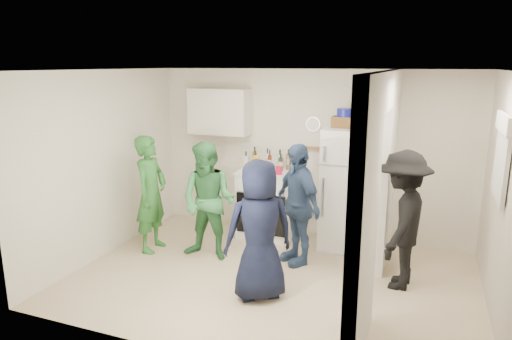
{
  "coord_description": "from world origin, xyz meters",
  "views": [
    {
      "loc": [
        1.66,
        -4.88,
        2.57
      ],
      "look_at": [
        -0.36,
        0.4,
        1.25
      ],
      "focal_mm": 32.0,
      "sensor_mm": 36.0,
      "label": 1
    }
  ],
  "objects": [
    {
      "name": "wall_clock",
      "position": [
        0.05,
        1.68,
        1.7
      ],
      "size": [
        0.22,
        0.02,
        0.22
      ],
      "primitive_type": "cylinder",
      "rotation": [
        1.57,
        0.0,
        0.0
      ],
      "color": "white",
      "rests_on": "wall_back"
    },
    {
      "name": "yellow_cup_stack_stove",
      "position": [
        -0.65,
        1.15,
        1.15
      ],
      "size": [
        0.09,
        0.09,
        0.25
      ],
      "primitive_type": "cylinder",
      "color": "orange",
      "rests_on": "stove"
    },
    {
      "name": "person_green_center",
      "position": [
        -1.0,
        0.29,
        0.79
      ],
      "size": [
        0.77,
        0.61,
        1.58
      ],
      "primitive_type": "imported",
      "rotation": [
        0.0,
        0.0,
        -0.01
      ],
      "color": "#3C894E",
      "rests_on": "floor"
    },
    {
      "name": "wall_front",
      "position": [
        0.0,
        -1.7,
        1.25
      ],
      "size": [
        4.8,
        0.0,
        4.8
      ],
      "primitive_type": "plane",
      "rotation": [
        -1.57,
        0.0,
        0.0
      ],
      "color": "silver",
      "rests_on": "floor"
    },
    {
      "name": "bottle_d",
      "position": [
        -0.5,
        1.32,
        1.18
      ],
      "size": [
        0.06,
        0.06,
        0.32
      ],
      "primitive_type": "cylinder",
      "color": "#622411",
      "rests_on": "stove"
    },
    {
      "name": "nook_window_frame",
      "position": [
        2.36,
        0.2,
        1.65
      ],
      "size": [
        0.04,
        0.76,
        0.86
      ],
      "primitive_type": "cube",
      "color": "white",
      "rests_on": "wall_right"
    },
    {
      "name": "fridge",
      "position": [
        0.67,
        1.34,
        0.86
      ],
      "size": [
        0.71,
        0.69,
        1.72
      ],
      "primitive_type": "cube",
      "color": "white",
      "rests_on": "floor"
    },
    {
      "name": "person_denim",
      "position": [
        0.14,
        0.58,
        0.8
      ],
      "size": [
        0.95,
        0.93,
        1.6
      ],
      "primitive_type": "imported",
      "rotation": [
        0.0,
        0.0,
        -0.76
      ],
      "color": "#375478",
      "rests_on": "floor"
    },
    {
      "name": "bottle_b",
      "position": [
        -0.72,
        1.3,
        1.17
      ],
      "size": [
        0.06,
        0.06,
        0.29
      ],
      "primitive_type": "cylinder",
      "color": "#153F25",
      "rests_on": "stove"
    },
    {
      "name": "nook_window",
      "position": [
        2.38,
        0.2,
        1.65
      ],
      "size": [
        0.03,
        0.7,
        0.8
      ],
      "primitive_type": "cube",
      "color": "black",
      "rests_on": "wall_right"
    },
    {
      "name": "person_green_left",
      "position": [
        -1.87,
        0.26,
        0.81
      ],
      "size": [
        0.42,
        0.62,
        1.63
      ],
      "primitive_type": "imported",
      "rotation": [
        0.0,
        0.0,
        1.63
      ],
      "color": "#2F6E2C",
      "rests_on": "floor"
    },
    {
      "name": "bottle_e",
      "position": [
        -0.41,
        1.54,
        1.17
      ],
      "size": [
        0.08,
        0.08,
        0.29
      ],
      "primitive_type": "cylinder",
      "color": "silver",
      "rests_on": "stove"
    },
    {
      "name": "red_cup",
      "position": [
        -0.31,
        1.17,
        1.08
      ],
      "size": [
        0.09,
        0.09,
        0.12
      ],
      "primitive_type": "cylinder",
      "color": "red",
      "rests_on": "stove"
    },
    {
      "name": "wall_back",
      "position": [
        0.0,
        1.7,
        1.25
      ],
      "size": [
        4.8,
        0.0,
        4.8
      ],
      "primitive_type": "plane",
      "rotation": [
        1.57,
        0.0,
        0.0
      ],
      "color": "silver",
      "rests_on": "floor"
    },
    {
      "name": "bottle_a",
      "position": [
        -0.8,
        1.49,
        1.18
      ],
      "size": [
        0.07,
        0.07,
        0.32
      ],
      "primitive_type": "cylinder",
      "color": "olive",
      "rests_on": "stove"
    },
    {
      "name": "person_navy",
      "position": [
        0.01,
        -0.47,
        0.79
      ],
      "size": [
        0.92,
        0.86,
        1.58
      ],
      "primitive_type": "imported",
      "rotation": [
        0.0,
        0.0,
        -2.51
      ],
      "color": "black",
      "rests_on": "floor"
    },
    {
      "name": "spice_shelf",
      "position": [
        0.0,
        1.65,
        1.35
      ],
      "size": [
        0.35,
        0.08,
        0.03
      ],
      "primitive_type": "cube",
      "color": "olive",
      "rests_on": "wall_back"
    },
    {
      "name": "partition_header",
      "position": [
        1.2,
        0.0,
        2.3
      ],
      "size": [
        0.12,
        1.0,
        0.4
      ],
      "primitive_type": "cube",
      "color": "silver",
      "rests_on": "partition_pier_back"
    },
    {
      "name": "wall_left",
      "position": [
        -2.4,
        0.0,
        1.25
      ],
      "size": [
        0.0,
        3.4,
        3.4
      ],
      "primitive_type": "plane",
      "rotation": [
        1.57,
        0.0,
        1.57
      ],
      "color": "silver",
      "rests_on": "floor"
    },
    {
      "name": "person_nook",
      "position": [
        1.45,
        0.37,
        0.81
      ],
      "size": [
        0.73,
        1.12,
        1.63
      ],
      "primitive_type": "imported",
      "rotation": [
        0.0,
        0.0,
        -1.7
      ],
      "color": "black",
      "rests_on": "floor"
    },
    {
      "name": "floor",
      "position": [
        0.0,
        0.0,
        0.0
      ],
      "size": [
        4.8,
        4.8,
        0.0
      ],
      "primitive_type": "plane",
      "color": "#C4B48A",
      "rests_on": "ground"
    },
    {
      "name": "upper_cabinet",
      "position": [
        -1.4,
        1.52,
        1.85
      ],
      "size": [
        0.95,
        0.34,
        0.7
      ],
      "primitive_type": "cube",
      "color": "silver",
      "rests_on": "wall_back"
    },
    {
      "name": "wall_right",
      "position": [
        2.4,
        0.0,
        1.25
      ],
      "size": [
        0.0,
        3.4,
        3.4
      ],
      "primitive_type": "plane",
      "rotation": [
        1.57,
        0.0,
        -1.57
      ],
      "color": "silver",
      "rests_on": "floor"
    },
    {
      "name": "yellow_cup_stack_top",
      "position": [
        0.89,
        1.24,
        1.84
      ],
      "size": [
        0.09,
        0.09,
        0.25
      ],
      "primitive_type": "cylinder",
      "color": "orange",
      "rests_on": "fridge"
    },
    {
      "name": "bottle_h",
      "position": [
        -0.85,
        1.26,
        1.16
      ],
      "size": [
        0.07,
        0.07,
        0.28
      ],
      "primitive_type": "cylinder",
      "color": "silver",
      "rests_on": "stove"
    },
    {
      "name": "wicker_basket",
      "position": [
        0.57,
        1.39,
        1.79
      ],
      "size": [
        0.35,
        0.25,
        0.15
      ],
      "primitive_type": "cube",
      "color": "brown",
      "rests_on": "fridge"
    },
    {
      "name": "partition_pier_front",
      "position": [
        1.2,
        -1.1,
        1.25
      ],
      "size": [
        0.12,
        1.2,
        2.5
      ],
      "primitive_type": "cube",
      "color": "silver",
      "rests_on": "floor"
    },
    {
      "name": "bottle_c",
      "position": [
        -0.6,
        1.51,
        1.17
      ],
      "size": [
        0.06,
        0.06,
        0.3
      ],
      "primitive_type": "cylinder",
      "color": "silver",
      "rests_on": "stove"
    },
    {
      "name": "blue_bowl",
      "position": [
        0.57,
        1.39,
        1.92
      ],
      "size": [
        0.24,
        0.24,
        0.11
      ],
      "primitive_type": "cylinder",
      "color": "navy",
      "rests_on": "wicker_basket"
    },
    {
      "name": "ceiling",
      "position": [
        0.0,
        0.0,
        2.5
      ],
      "size": [
        4.8,
        4.8,
        0.0
      ],
      "primitive_type": "plane",
      "rotation": [
        3.14,
        0.0,
        0.0
      ],
      "color": "white",
      "rests_on": "wall_back"
    },
    {
      "name": "stove",
      "position": [
        -0.53,
        1.37,
        0.51
      ],
      "size": [
        0.86,
        0.71,
        1.02
      ],
      "primitive_type": "cube",
      "color": "white",
      "rests_on": "floor"
    },
    {
      "name": "partition_pier_back",
      "position": [
        1.2,
        1.1,
        1.25
      ],
      "size": [
        0.12,
        1.2,
        2.5
      ],
      "primitive_type": "cube",
      "color": "silver",
      "rests_on": "floor"
    },
    {
      "name": "bottle_g",
      "position": [
        -0.27,
        1.51,
        1.18
      ],
      "size": [
        0.06,
        0.06,
        0.31
      ],
      "primitive_type": "cylinder",
      "color": "brown",
      "rests_on": "stove"
    },
    {
      "name": "nook_valance",
      "position": [
        2.34,
        0.2,
        2.0
      ],
      "size": [
        0.04,
        0.82,
        0.18
      ],
      "primitive_type": "cube",
      "color": "white",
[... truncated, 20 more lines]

